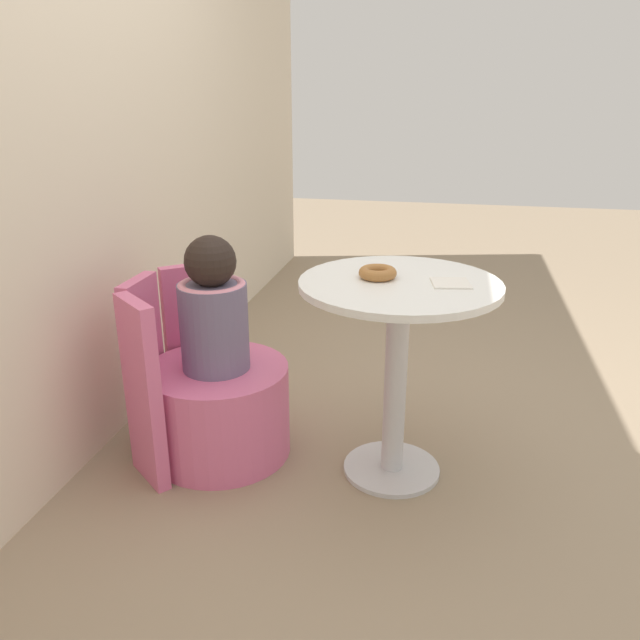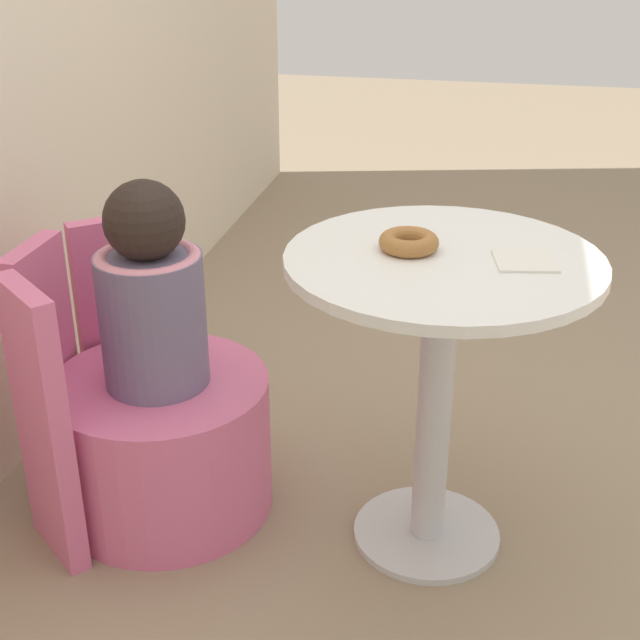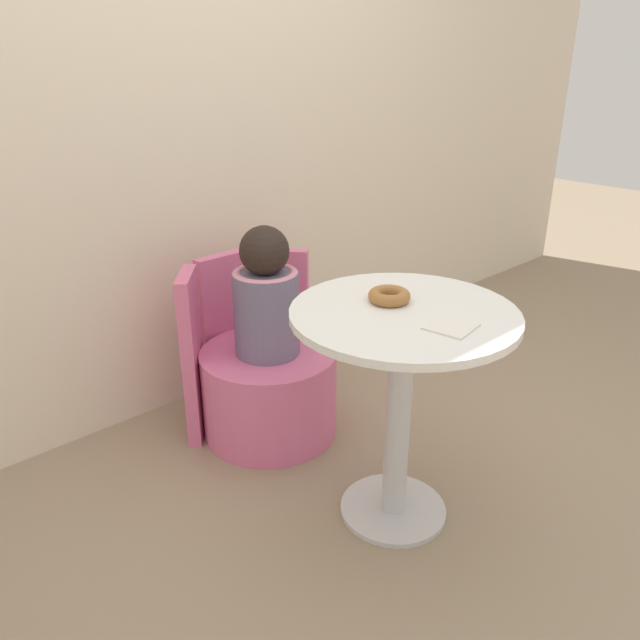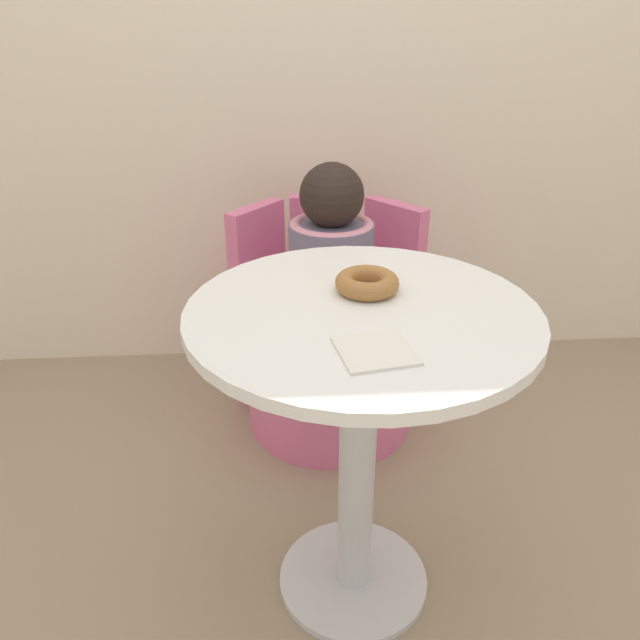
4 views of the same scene
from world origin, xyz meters
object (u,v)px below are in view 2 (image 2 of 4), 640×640
child_figure (151,295)px  donut (408,243)px  tub_chair (164,443)px  round_table (439,337)px

child_figure → donut: size_ratio=3.90×
tub_chair → child_figure: size_ratio=1.07×
round_table → child_figure: (0.00, 0.67, 0.04)m
tub_chair → donut: donut is taller
donut → tub_chair: bearing=91.4°
donut → child_figure: bearing=91.4°
round_table → tub_chair: (0.00, 0.67, -0.37)m
round_table → child_figure: bearing=90.0°
child_figure → tub_chair: bearing=0.0°
round_table → child_figure: 0.67m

